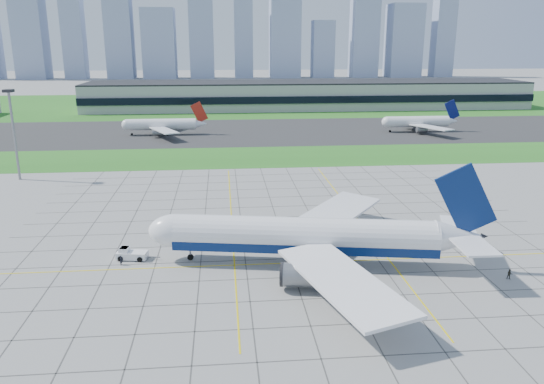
{
  "coord_description": "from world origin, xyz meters",
  "views": [
    {
      "loc": [
        -11.48,
        -88.94,
        37.92
      ],
      "look_at": [
        -1.24,
        20.19,
        7.0
      ],
      "focal_mm": 35.0,
      "sensor_mm": 36.0,
      "label": 1
    }
  ],
  "objects_px": {
    "distant_jet_1": "(163,124)",
    "distant_jet_2": "(419,122)",
    "airliner": "(306,236)",
    "crew_far": "(510,274)",
    "pushback_tug": "(131,254)",
    "crew_near": "(121,260)",
    "light_mast": "(13,123)"
  },
  "relations": [
    {
      "from": "crew_far",
      "to": "distant_jet_1",
      "type": "distance_m",
      "value": 167.53
    },
    {
      "from": "light_mast",
      "to": "crew_near",
      "type": "bearing_deg",
      "value": -58.38
    },
    {
      "from": "distant_jet_2",
      "to": "distant_jet_1",
      "type": "bearing_deg",
      "value": 178.92
    },
    {
      "from": "distant_jet_2",
      "to": "pushback_tug",
      "type": "bearing_deg",
      "value": -127.58
    },
    {
      "from": "pushback_tug",
      "to": "crew_near",
      "type": "distance_m",
      "value": 2.89
    },
    {
      "from": "distant_jet_1",
      "to": "airliner",
      "type": "bearing_deg",
      "value": -74.48
    },
    {
      "from": "pushback_tug",
      "to": "crew_far",
      "type": "bearing_deg",
      "value": -2.64
    },
    {
      "from": "airliner",
      "to": "crew_near",
      "type": "relative_size",
      "value": 33.95
    },
    {
      "from": "light_mast",
      "to": "airliner",
      "type": "height_order",
      "value": "light_mast"
    },
    {
      "from": "crew_near",
      "to": "airliner",
      "type": "bearing_deg",
      "value": -80.78
    },
    {
      "from": "distant_jet_1",
      "to": "distant_jet_2",
      "type": "relative_size",
      "value": 1.0
    },
    {
      "from": "crew_far",
      "to": "crew_near",
      "type": "bearing_deg",
      "value": -171.34
    },
    {
      "from": "airliner",
      "to": "crew_near",
      "type": "height_order",
      "value": "airliner"
    },
    {
      "from": "airliner",
      "to": "distant_jet_1",
      "type": "xyz_separation_m",
      "value": [
        -39.36,
        141.71,
        -0.7
      ]
    },
    {
      "from": "airliner",
      "to": "crew_far",
      "type": "height_order",
      "value": "airliner"
    },
    {
      "from": "distant_jet_1",
      "to": "distant_jet_2",
      "type": "distance_m",
      "value": 111.46
    },
    {
      "from": "airliner",
      "to": "light_mast",
      "type": "bearing_deg",
      "value": 147.29
    },
    {
      "from": "airliner",
      "to": "pushback_tug",
      "type": "distance_m",
      "value": 32.07
    },
    {
      "from": "crew_far",
      "to": "distant_jet_1",
      "type": "bearing_deg",
      "value": 134.59
    },
    {
      "from": "crew_far",
      "to": "distant_jet_2",
      "type": "height_order",
      "value": "distant_jet_2"
    },
    {
      "from": "airliner",
      "to": "crew_far",
      "type": "relative_size",
      "value": 33.51
    },
    {
      "from": "airliner",
      "to": "crew_far",
      "type": "xyz_separation_m",
      "value": [
        32.71,
        -9.48,
        -4.29
      ]
    },
    {
      "from": "light_mast",
      "to": "distant_jet_1",
      "type": "height_order",
      "value": "light_mast"
    },
    {
      "from": "light_mast",
      "to": "distant_jet_2",
      "type": "height_order",
      "value": "light_mast"
    },
    {
      "from": "crew_far",
      "to": "distant_jet_2",
      "type": "distance_m",
      "value": 154.24
    },
    {
      "from": "distant_jet_2",
      "to": "crew_far",
      "type": "bearing_deg",
      "value": -104.79
    },
    {
      "from": "light_mast",
      "to": "airliner",
      "type": "bearing_deg",
      "value": -42.93
    },
    {
      "from": "crew_near",
      "to": "distant_jet_1",
      "type": "distance_m",
      "value": 139.36
    },
    {
      "from": "distant_jet_2",
      "to": "crew_near",
      "type": "bearing_deg",
      "value": -127.38
    },
    {
      "from": "airliner",
      "to": "pushback_tug",
      "type": "relative_size",
      "value": 7.5
    },
    {
      "from": "pushback_tug",
      "to": "distant_jet_1",
      "type": "bearing_deg",
      "value": 103.58
    },
    {
      "from": "light_mast",
      "to": "distant_jet_2",
      "type": "bearing_deg",
      "value": 26.44
    }
  ]
}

